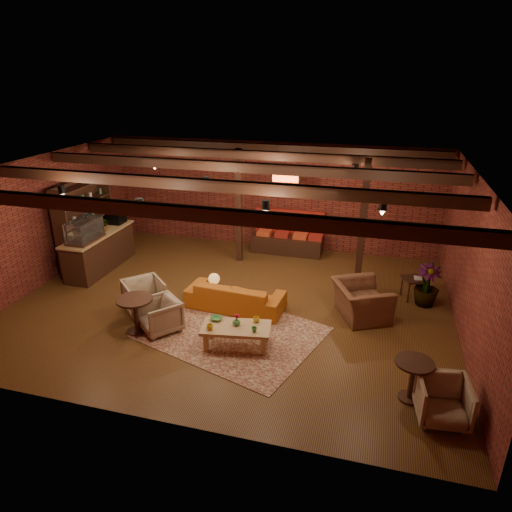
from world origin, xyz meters
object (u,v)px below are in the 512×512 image
(side_table_book, at_px, (414,280))
(armchair_far, at_px, (443,399))
(armchair_b, at_px, (159,314))
(armchair_right, at_px, (361,295))
(round_table_right, at_px, (413,374))
(plant_tall, at_px, (433,245))
(round_table_left, at_px, (136,309))
(sofa, at_px, (235,296))
(side_table_lamp, at_px, (214,281))
(coffee_table, at_px, (235,328))
(armchair_a, at_px, (144,295))

(side_table_book, height_order, armchair_far, armchair_far)
(armchair_b, distance_m, armchair_right, 4.39)
(round_table_right, bearing_deg, plant_tall, 82.75)
(round_table_left, bearing_deg, sofa, 41.69)
(round_table_left, height_order, plant_tall, plant_tall)
(round_table_left, distance_m, armchair_far, 6.02)
(round_table_right, distance_m, armchair_far, 0.59)
(round_table_right, relative_size, plant_tall, 0.25)
(armchair_far, relative_size, plant_tall, 0.26)
(armchair_b, xyz_separation_m, plant_tall, (5.47, 2.67, 1.12))
(side_table_lamp, distance_m, armchair_b, 1.54)
(sofa, distance_m, round_table_right, 4.38)
(side_table_lamp, bearing_deg, coffee_table, -56.50)
(side_table_lamp, bearing_deg, round_table_left, -128.16)
(armchair_right, bearing_deg, side_table_book, -69.07)
(coffee_table, xyz_separation_m, plant_tall, (3.75, 2.84, 1.10))
(armchair_right, distance_m, plant_tall, 1.99)
(armchair_right, xyz_separation_m, armchair_far, (1.43, -2.95, -0.14))
(side_table_lamp, distance_m, plant_tall, 5.00)
(sofa, relative_size, armchair_far, 2.84)
(side_table_book, xyz_separation_m, round_table_right, (-0.18, -3.82, 0.00))
(coffee_table, relative_size, round_table_left, 1.85)
(armchair_b, bearing_deg, plant_tall, 66.15)
(sofa, relative_size, armchair_right, 1.83)
(side_table_lamp, height_order, round_table_left, side_table_lamp)
(armchair_b, bearing_deg, round_table_right, 30.17)
(side_table_lamp, xyz_separation_m, armchair_right, (3.31, 0.37, -0.09))
(coffee_table, distance_m, armchair_far, 3.90)
(side_table_lamp, bearing_deg, round_table_right, -27.29)
(sofa, relative_size, armchair_a, 2.64)
(armchair_b, distance_m, armchair_far, 5.61)
(side_table_lamp, height_order, armchair_far, side_table_lamp)
(round_table_left, xyz_separation_m, armchair_far, (5.92, -1.08, -0.13))
(side_table_lamp, distance_m, armchair_right, 3.33)
(sofa, relative_size, side_table_lamp, 2.72)
(side_table_book, bearing_deg, side_table_lamp, -160.19)
(armchair_b, relative_size, side_table_book, 1.25)
(coffee_table, height_order, armchair_far, armchair_far)
(side_table_lamp, height_order, plant_tall, plant_tall)
(sofa, bearing_deg, plant_tall, -157.95)
(armchair_a, distance_m, plant_tall, 6.59)
(sofa, xyz_separation_m, side_table_book, (3.95, 1.61, 0.17))
(sofa, height_order, coffee_table, coffee_table)
(sofa, relative_size, round_table_right, 3.00)
(coffee_table, xyz_separation_m, armchair_far, (3.75, -1.09, -0.02))
(armchair_b, bearing_deg, armchair_a, 177.73)
(side_table_lamp, xyz_separation_m, round_table_right, (4.29, -2.21, -0.13))
(side_table_book, bearing_deg, armchair_far, -86.23)
(side_table_book, bearing_deg, sofa, -157.90)
(side_table_lamp, bearing_deg, armchair_right, 6.39)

